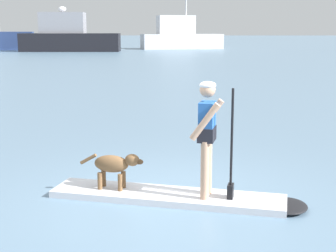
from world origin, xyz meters
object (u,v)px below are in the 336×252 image
object	(u,v)px
paddleboard	(182,197)
dog	(115,165)
moored_boat_port	(180,36)
person_paddler	(208,131)
moored_boat_outer	(68,37)

from	to	relation	value
paddleboard	dog	distance (m)	1.12
moored_boat_port	person_paddler	bearing A→B (deg)	-90.17
paddleboard	moored_boat_outer	size ratio (longest dim) A/B	0.34
dog	moored_boat_port	bearing A→B (deg)	88.45
person_paddler	moored_boat_outer	xyz separation A→B (m)	(-12.52, 49.48, 0.57)
person_paddler	moored_boat_outer	distance (m)	51.05
person_paddler	moored_boat_outer	bearing A→B (deg)	104.20
moored_boat_outer	moored_boat_port	size ratio (longest dim) A/B	0.88
person_paddler	dog	xyz separation A→B (m)	(-1.36, 0.31, -0.59)
dog	moored_boat_outer	bearing A→B (deg)	102.79
person_paddler	moored_boat_outer	size ratio (longest dim) A/B	0.15
paddleboard	dog	bearing A→B (deg)	167.03
paddleboard	person_paddler	bearing A→B (deg)	-12.97
dog	person_paddler	bearing A→B (deg)	-12.97
paddleboard	person_paddler	world-z (taller)	person_paddler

